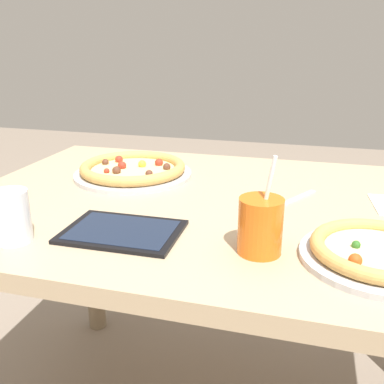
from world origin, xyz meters
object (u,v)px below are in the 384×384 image
at_px(pizza_near, 378,252).
at_px(pizza_far, 133,170).
at_px(fork, 290,201).
at_px(tablet, 122,231).
at_px(drink_cup_colored, 260,226).
at_px(water_cup_clear, 12,216).

height_order(pizza_near, pizza_far, pizza_near).
distance_m(pizza_far, fork, 0.47).
bearing_deg(tablet, pizza_near, 1.29).
xyz_separation_m(pizza_far, tablet, (0.14, -0.38, -0.02)).
relative_size(drink_cup_colored, fork, 1.04).
bearing_deg(drink_cup_colored, pizza_far, 137.07).
relative_size(pizza_far, fork, 1.89).
distance_m(water_cup_clear, tablet, 0.22).
distance_m(pizza_near, water_cup_clear, 0.70).
height_order(pizza_far, tablet, pizza_far).
distance_m(pizza_far, water_cup_clear, 0.48).
distance_m(drink_cup_colored, fork, 0.30).
bearing_deg(tablet, drink_cup_colored, -1.71).
distance_m(pizza_near, fork, 0.32).
xyz_separation_m(pizza_near, water_cup_clear, (-0.69, -0.10, 0.04)).
bearing_deg(pizza_near, tablet, -178.71).
relative_size(pizza_near, pizza_far, 0.80).
height_order(pizza_far, water_cup_clear, water_cup_clear).
bearing_deg(pizza_far, water_cup_clear, -97.11).
relative_size(pizza_far, tablet, 1.44).
xyz_separation_m(pizza_near, fork, (-0.17, 0.27, -0.02)).
distance_m(pizza_near, drink_cup_colored, 0.22).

